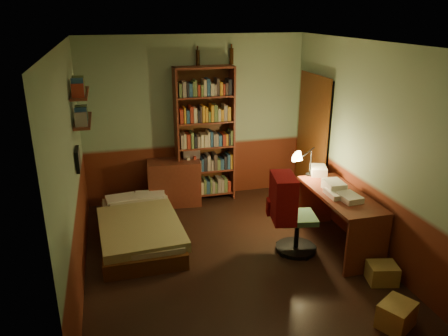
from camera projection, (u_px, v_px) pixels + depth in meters
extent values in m
cube|color=black|center=(229.00, 257.00, 5.52)|extent=(3.50, 4.00, 0.02)
cube|color=silver|center=(230.00, 42.00, 4.63)|extent=(3.50, 4.00, 0.02)
cube|color=gray|center=(195.00, 119.00, 6.90)|extent=(3.50, 0.02, 2.60)
cube|color=gray|center=(71.00, 173.00, 4.64)|extent=(0.02, 4.00, 2.60)
cube|color=gray|center=(364.00, 147.00, 5.50)|extent=(0.02, 4.00, 2.60)
cube|color=gray|center=(302.00, 243.00, 3.25)|extent=(3.50, 0.02, 2.60)
cube|color=black|center=(313.00, 142.00, 6.77)|extent=(0.06, 0.90, 2.00)
cube|color=#45230D|center=(311.00, 142.00, 6.77)|extent=(0.02, 0.98, 2.08)
cube|color=#8F8F54|center=(139.00, 221.00, 5.85)|extent=(0.99, 1.83, 0.54)
cube|color=#5B2618|center=(174.00, 183.00, 6.90)|extent=(0.85, 0.48, 0.72)
cube|color=#B2B2B7|center=(191.00, 153.00, 6.94)|extent=(0.27, 0.21, 0.14)
cube|color=#5B2618|center=(205.00, 136.00, 6.86)|extent=(0.93, 0.31, 2.14)
cylinder|color=black|center=(198.00, 58.00, 6.54)|extent=(0.07, 0.07, 0.23)
cylinder|color=black|center=(231.00, 56.00, 6.66)|extent=(0.07, 0.07, 0.25)
cube|color=#5B2618|center=(338.00, 220.00, 5.65)|extent=(0.59, 1.40, 0.75)
cube|color=silver|center=(318.00, 170.00, 6.14)|extent=(0.29, 0.34, 0.12)
cone|color=black|center=(311.00, 154.00, 6.02)|extent=(0.21, 0.21, 0.64)
cube|color=#396242|center=(298.00, 213.00, 5.47)|extent=(0.61, 0.56, 1.07)
cube|color=maroon|center=(279.00, 151.00, 5.18)|extent=(0.36, 0.54, 0.58)
cube|color=#5B2618|center=(83.00, 121.00, 5.57)|extent=(0.20, 0.90, 0.03)
cube|color=#5B2618|center=(80.00, 93.00, 5.45)|extent=(0.20, 0.90, 0.03)
cube|color=black|center=(78.00, 159.00, 5.22)|extent=(0.04, 0.32, 0.26)
cube|color=#A48B47|center=(396.00, 315.00, 4.26)|extent=(0.44, 0.41, 0.26)
cube|color=#A48B47|center=(382.00, 273.00, 4.96)|extent=(0.37, 0.33, 0.22)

